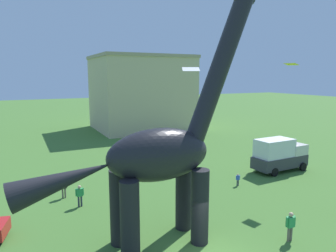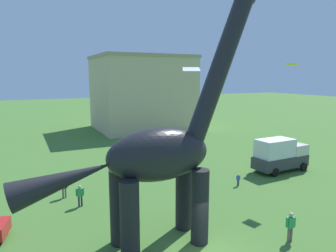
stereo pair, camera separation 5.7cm
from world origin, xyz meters
The scene contains 9 objects.
dinosaur_sculpture centered at (-1.89, 2.64, 5.01)m, with size 13.27×2.81×13.87m.
parked_box_truck centered at (13.95, 9.44, 1.65)m, with size 5.68×2.39×3.20m.
person_photographer centered at (7.79, 7.92, 0.62)m, with size 0.39×0.17×1.03m.
person_near_flyer centered at (4.78, -0.36, 1.02)m, with size 0.63×0.28×1.69m.
person_strolling_adult centered at (-5.68, 11.57, 0.93)m, with size 0.57×0.25×1.53m.
person_far_spectator centered at (-4.88, 9.45, 0.95)m, with size 0.59×0.26×1.56m.
kite_trailing centered at (3.91, 9.27, 9.63)m, with size 1.61×1.44×0.32m.
kite_high_right centered at (11.05, 6.02, 10.01)m, with size 0.93×1.11×0.15m.
background_building_block centered at (10.95, 38.32, 6.27)m, with size 15.57×13.51×12.52m.
Camera 2 is at (-8.24, -11.67, 9.09)m, focal length 32.83 mm.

